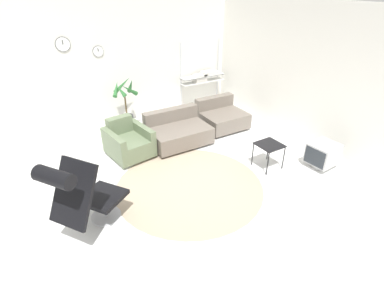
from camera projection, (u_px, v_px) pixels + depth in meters
ground_plane at (185, 183)px, 5.20m from camera, size 12.00×12.00×0.00m
wall_back at (115, 64)px, 6.91m from camera, size 12.00×0.09×2.80m
wall_right at (318, 78)px, 5.95m from camera, size 0.06×12.00×2.80m
round_rug at (189, 186)px, 5.12m from camera, size 2.51×2.51×0.01m
lounge_chair at (80, 192)px, 3.83m from camera, size 1.16×1.02×1.24m
armchair_red at (128, 143)px, 5.91m from camera, size 0.86×0.95×0.73m
couch_low at (178, 132)px, 6.40m from camera, size 1.26×0.95×0.67m
couch_second at (221, 117)px, 7.09m from camera, size 1.01×0.94×0.67m
side_table at (269, 147)px, 5.46m from camera, size 0.44×0.44×0.48m
crt_television at (323, 155)px, 5.55m from camera, size 0.54×0.49×0.47m
potted_plant at (126, 106)px, 6.97m from camera, size 0.59×0.59×1.21m
shelf_unit at (203, 77)px, 8.04m from camera, size 1.25×0.28×1.74m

